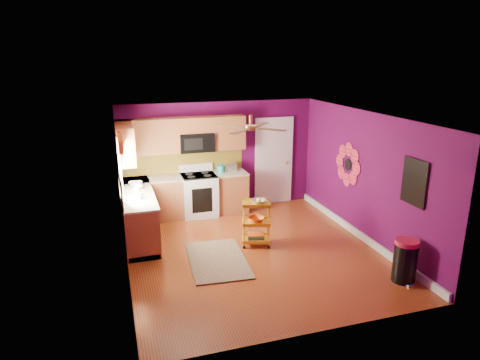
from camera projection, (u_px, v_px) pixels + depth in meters
name	position (u px, v px, depth m)	size (l,w,h in m)	color
ground	(253.00, 252.00, 7.90)	(5.00, 5.00, 0.00)	maroon
room_envelope	(256.00, 166.00, 7.45)	(4.54, 5.04, 2.52)	#520946
lower_cabinets	(166.00, 205.00, 9.06)	(2.81, 2.31, 0.94)	brown
electric_range	(199.00, 194.00, 9.60)	(0.76, 0.66, 1.13)	white
upper_cabinetry	(165.00, 138.00, 9.03)	(2.80, 2.30, 1.26)	brown
left_window	(120.00, 156.00, 7.74)	(0.08, 1.35, 1.08)	white
panel_door	(274.00, 162.00, 10.26)	(0.95, 0.11, 2.15)	white
right_wall_art	(375.00, 172.00, 7.82)	(0.04, 2.74, 1.04)	black
ceiling_fan	(251.00, 127.00, 7.44)	(1.01, 1.01, 0.26)	#BF8C3F
shag_rug	(217.00, 260.00, 7.57)	(0.98, 1.60, 0.02)	black
rolling_cart	(257.00, 221.00, 8.05)	(0.61, 0.51, 0.95)	gold
trash_can	(405.00, 261.00, 6.80)	(0.39, 0.42, 0.71)	black
teal_kettle	(221.00, 169.00, 9.67)	(0.18, 0.18, 0.21)	teal
toaster	(231.00, 167.00, 9.79)	(0.22, 0.15, 0.18)	beige
soap_bottle_a	(136.00, 190.00, 8.10)	(0.09, 0.09, 0.20)	#EA3F72
soap_bottle_b	(140.00, 184.00, 8.48)	(0.13, 0.13, 0.17)	white
counter_dish	(136.00, 184.00, 8.70)	(0.28, 0.28, 0.07)	white
counter_cup	(140.00, 196.00, 7.90)	(0.13, 0.13, 0.10)	white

